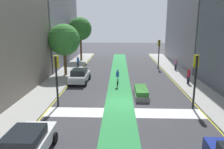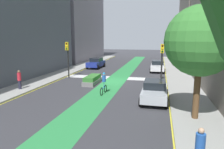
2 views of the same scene
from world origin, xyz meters
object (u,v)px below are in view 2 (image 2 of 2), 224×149
Objects in this scene: traffic_signal_near_left at (162,56)px; cyclist_in_lane at (104,83)px; pedestrian_sidewalk_right_a at (19,80)px; median_planter at (92,80)px; car_blue_right_near at (96,63)px; pedestrian_sidewalk_left_a at (200,149)px; traffic_signal_near_right at (68,53)px; street_tree_near at (200,41)px; car_silver_left_far at (155,91)px; car_white_left_near at (158,66)px.

cyclist_in_lane is (4.82, 5.86, -1.92)m from traffic_signal_near_left.
pedestrian_sidewalk_right_a is 6.99m from median_planter.
pedestrian_sidewalk_left_a is at bearing 115.03° from car_blue_right_near.
traffic_signal_near_left reaches higher than cyclist_in_lane.
traffic_signal_near_left is 1.28× the size of median_planter.
car_blue_right_near is (-0.82, -8.58, -2.18)m from traffic_signal_near_right.
cyclist_in_lane is 8.92m from street_tree_near.
traffic_signal_near_right is 2.47× the size of pedestrian_sidewalk_right_a.
car_blue_right_near is at bearing -99.37° from pedestrian_sidewalk_right_a.
median_planter is (-3.86, 2.53, -2.58)m from traffic_signal_near_right.
cyclist_in_lane is 7.79m from pedestrian_sidewalk_right_a.
traffic_signal_near_left is 2.22× the size of cyclist_in_lane.
street_tree_near is at bearing 122.09° from car_blue_right_near.
car_silver_left_far and car_white_left_near have the same top height.
car_blue_right_near is 26.86m from pedestrian_sidewalk_left_a.
car_silver_left_far is 18.48m from car_blue_right_near.
car_blue_right_near is at bearing -8.87° from car_white_left_near.
median_planter is at bearing 146.71° from traffic_signal_near_right.
pedestrian_sidewalk_right_a is (2.52, 15.30, 0.23)m from car_blue_right_near.
car_white_left_near is at bearing -131.19° from pedestrian_sidewalk_right_a.
cyclist_in_lane is 11.50m from pedestrian_sidewalk_left_a.
car_white_left_near is at bearing -145.69° from traffic_signal_near_right.
car_blue_right_near is (9.56, -15.81, 0.00)m from car_silver_left_far.
pedestrian_sidewalk_left_a is (-12.18, 15.76, -2.02)m from traffic_signal_near_right.
cyclist_in_lane is (-6.05, 6.03, -2.01)m from traffic_signal_near_right.
traffic_signal_near_left is at bearing -85.19° from pedestrian_sidewalk_left_a.
street_tree_near is (-14.52, 3.84, 3.57)m from pedestrian_sidewalk_right_a.
car_white_left_near is at bearing -108.27° from cyclist_in_lane.
car_silver_left_far is at bearing 121.18° from car_blue_right_near.
street_tree_near is (-1.95, 10.39, 1.71)m from traffic_signal_near_left.
car_white_left_near is 22.92m from pedestrian_sidewalk_left_a.
median_planter is at bearing -142.98° from pedestrian_sidewalk_right_a.
car_blue_right_near reaches higher than median_planter.
pedestrian_sidewalk_left_a is (-6.13, 9.73, -0.01)m from cyclist_in_lane.
pedestrian_sidewalk_left_a is 0.25× the size of street_tree_near.
traffic_signal_near_left is 2.39× the size of pedestrian_sidewalk_right_a.
cyclist_in_lane is 4.17m from median_planter.
car_blue_right_near is 1.02× the size of car_white_left_near.
car_white_left_near is 13.81m from cyclist_in_lane.
car_white_left_near reaches higher than median_planter.
car_white_left_near is 2.63× the size of pedestrian_sidewalk_left_a.
cyclist_in_lane is at bearing 122.08° from median_planter.
street_tree_near reaches higher than median_planter.
traffic_signal_near_left is at bearing 179.10° from traffic_signal_near_right.
pedestrian_sidewalk_right_a is at bearing 5.12° from cyclist_in_lane.
median_planter is (2.19, -3.50, -0.57)m from cyclist_in_lane.
traffic_signal_near_right is at bearing -52.30° from pedestrian_sidewalk_left_a.
cyclist_in_lane reaches higher than median_planter.
median_planter is at bearing -41.86° from street_tree_near.
median_planter is at bearing 105.29° from car_blue_right_near.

